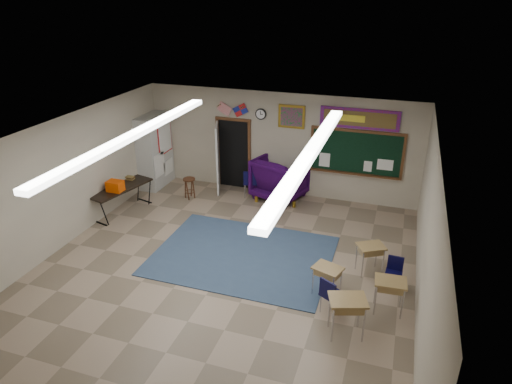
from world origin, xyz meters
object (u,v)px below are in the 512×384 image
(student_desk_front_left, at_px, (327,280))
(wooden_stool, at_px, (190,188))
(student_desk_front_right, at_px, (370,257))
(wingback_armchair, at_px, (280,178))
(folding_table, at_px, (122,199))

(student_desk_front_left, xyz_separation_m, wooden_stool, (-4.61, 3.30, -0.05))
(student_desk_front_right, bearing_deg, student_desk_front_left, -153.51)
(wingback_armchair, relative_size, wooden_stool, 2.18)
(student_desk_front_left, relative_size, wooden_stool, 1.06)
(wingback_armchair, relative_size, folding_table, 0.71)
(student_desk_front_left, bearing_deg, student_desk_front_right, 75.39)
(student_desk_front_left, xyz_separation_m, student_desk_front_right, (0.73, 1.09, 0.01))
(student_desk_front_right, height_order, wooden_stool, student_desk_front_right)
(wingback_armchair, bearing_deg, student_desk_front_right, 150.86)
(student_desk_front_right, relative_size, folding_table, 0.36)
(wingback_armchair, distance_m, student_desk_front_right, 4.24)
(wingback_armchair, distance_m, folding_table, 4.45)
(folding_table, bearing_deg, student_desk_front_left, -3.44)
(folding_table, bearing_deg, wooden_stool, 60.92)
(wingback_armchair, xyz_separation_m, folding_table, (-3.80, -2.31, -0.20))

